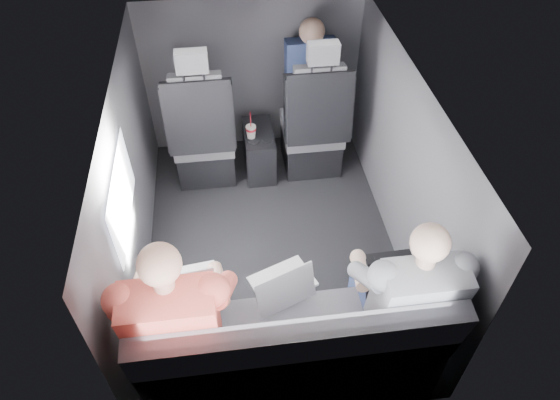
{
  "coord_description": "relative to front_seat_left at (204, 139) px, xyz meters",
  "views": [
    {
      "loc": [
        -0.25,
        -2.44,
        2.86
      ],
      "look_at": [
        0.06,
        -0.05,
        0.51
      ],
      "focal_mm": 32.0,
      "sensor_mm": 36.0,
      "label": 1
    }
  ],
  "objects": [
    {
      "name": "center_console",
      "position": [
        0.45,
        0.04,
        -0.2
      ],
      "size": [
        0.24,
        0.48,
        0.41
      ],
      "color": "black",
      "rests_on": "floor"
    },
    {
      "name": "front_seat_right",
      "position": [
        0.9,
        0.0,
        0.0
      ],
      "size": [
        0.52,
        0.58,
        1.26
      ],
      "color": "black",
      "rests_on": "floor"
    },
    {
      "name": "seatbelt",
      "position": [
        0.9,
        -0.17,
        0.4
      ],
      "size": [
        0.35,
        0.11,
        0.59
      ],
      "primitive_type": "cube",
      "rotation": [
        -0.14,
        0.49,
        0.0
      ],
      "color": "black",
      "rests_on": "front_seat_right"
    },
    {
      "name": "panel_front",
      "position": [
        0.45,
        0.46,
        0.27
      ],
      "size": [
        1.8,
        0.02,
        1.35
      ],
      "primitive_type": "cube",
      "color": "#56565B",
      "rests_on": "floor"
    },
    {
      "name": "panel_left",
      "position": [
        -0.45,
        -0.84,
        0.27
      ],
      "size": [
        0.02,
        2.6,
        1.35
      ],
      "primitive_type": "cube",
      "color": "#56565B",
      "rests_on": "floor"
    },
    {
      "name": "laptop_silver",
      "position": [
        0.43,
        -1.67,
        0.23
      ],
      "size": [
        0.4,
        0.41,
        0.24
      ],
      "color": "silver",
      "rests_on": "rear_bench"
    },
    {
      "name": "panel_back",
      "position": [
        0.45,
        -2.14,
        0.27
      ],
      "size": [
        1.8,
        0.02,
        1.35
      ],
      "primitive_type": "cube",
      "color": "#56565B",
      "rests_on": "floor"
    },
    {
      "name": "passenger_rear_left",
      "position": [
        -0.14,
        -1.81,
        0.26
      ],
      "size": [
        0.55,
        0.66,
        1.3
      ],
      "color": "#313136",
      "rests_on": "rear_bench"
    },
    {
      "name": "laptop_black",
      "position": [
        1.03,
        -1.67,
        0.23
      ],
      "size": [
        0.36,
        0.32,
        0.25
      ],
      "color": "black",
      "rests_on": "passenger_rear_right"
    },
    {
      "name": "front_seat_left",
      "position": [
        0.0,
        0.0,
        0.0
      ],
      "size": [
        0.52,
        0.58,
        1.26
      ],
      "color": "black",
      "rests_on": "floor"
    },
    {
      "name": "floor",
      "position": [
        0.45,
        -0.84,
        -0.4
      ],
      "size": [
        2.6,
        2.6,
        0.0
      ],
      "primitive_type": "plane",
      "color": "black",
      "rests_on": "ground"
    },
    {
      "name": "passenger_rear_right",
      "position": [
        1.06,
        -1.81,
        0.24
      ],
      "size": [
        0.52,
        0.64,
        1.26
      ],
      "color": "navy",
      "rests_on": "rear_bench"
    },
    {
      "name": "passenger_front_right",
      "position": [
        0.9,
        0.26,
        0.35
      ],
      "size": [
        0.4,
        0.4,
        0.81
      ],
      "color": "navy",
      "rests_on": "front_seat_right"
    },
    {
      "name": "ceiling",
      "position": [
        0.45,
        -0.84,
        0.95
      ],
      "size": [
        2.6,
        2.6,
        0.0
      ],
      "primitive_type": "plane",
      "rotation": [
        3.14,
        0.0,
        0.0
      ],
      "color": "#B2B2AD",
      "rests_on": "panel_back"
    },
    {
      "name": "rear_bench",
      "position": [
        0.45,
        -1.9,
        -0.09
      ],
      "size": [
        1.6,
        0.57,
        0.92
      ],
      "color": "#5D5C61",
      "rests_on": "floor"
    },
    {
      "name": "soda_cup",
      "position": [
        0.39,
        -0.04,
        0.06
      ],
      "size": [
        0.08,
        0.08,
        0.25
      ],
      "color": "white",
      "rests_on": "center_console"
    },
    {
      "name": "panel_right",
      "position": [
        1.35,
        -0.84,
        0.27
      ],
      "size": [
        0.02,
        2.6,
        1.35
      ],
      "primitive_type": "cube",
      "color": "#56565B",
      "rests_on": "floor"
    },
    {
      "name": "side_window",
      "position": [
        -0.43,
        -1.14,
        0.5
      ],
      "size": [
        0.02,
        0.75,
        0.42
      ],
      "primitive_type": "cube",
      "color": "white",
      "rests_on": "panel_left"
    },
    {
      "name": "laptop_white",
      "position": [
        -0.08,
        -1.6,
        0.23
      ],
      "size": [
        0.32,
        0.31,
        0.22
      ],
      "color": "silver",
      "rests_on": "passenger_rear_left"
    }
  ]
}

